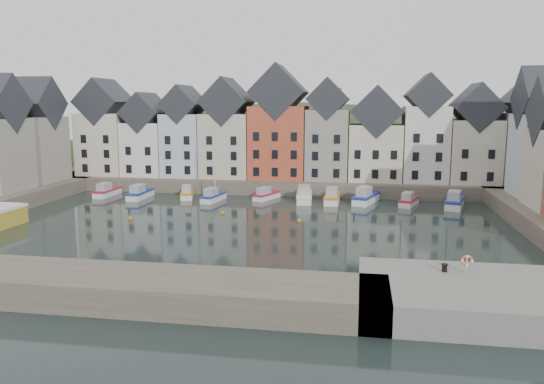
% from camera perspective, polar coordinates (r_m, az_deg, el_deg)
% --- Properties ---
extents(ground, '(260.00, 260.00, 0.00)m').
position_cam_1_polar(ground, '(58.17, -3.54, -4.13)').
color(ground, black).
rests_on(ground, ground).
extents(far_quay, '(90.00, 16.00, 2.00)m').
position_cam_1_polar(far_quay, '(86.96, 0.90, 1.10)').
color(far_quay, '#50473E').
rests_on(far_quay, ground).
extents(near_quay, '(18.00, 10.00, 2.00)m').
position_cam_1_polar(near_quay, '(38.39, 23.11, -10.58)').
color(near_quay, '#60605E').
rests_on(near_quay, ground).
extents(near_wall, '(50.00, 6.00, 2.00)m').
position_cam_1_polar(near_wall, '(42.14, -24.22, -8.88)').
color(near_wall, '#50473E').
rests_on(near_wall, ground).
extents(hillside, '(153.60, 70.40, 64.00)m').
position_cam_1_polar(hillside, '(116.19, 2.82, -6.34)').
color(hillside, '#222F17').
rests_on(hillside, ground).
extents(far_terrace, '(72.37, 8.16, 17.78)m').
position_cam_1_polar(far_terrace, '(83.76, 2.89, 6.18)').
color(far_terrace, beige).
rests_on(far_terrace, far_quay).
extents(left_terrace, '(7.65, 17.00, 15.69)m').
position_cam_1_polar(left_terrace, '(84.33, -26.04, 5.26)').
color(left_terrace, gray).
rests_on(left_terrace, left_quay).
extents(mooring_buoys, '(20.50, 5.50, 0.50)m').
position_cam_1_polar(mooring_buoys, '(64.15, -5.96, -2.74)').
color(mooring_buoys, '#C07516').
rests_on(mooring_buoys, ground).
extents(boat_a, '(2.03, 5.99, 2.28)m').
position_cam_1_polar(boat_a, '(83.09, -17.35, 0.04)').
color(boat_a, silver).
rests_on(boat_a, ground).
extents(boat_b, '(2.00, 6.16, 2.36)m').
position_cam_1_polar(boat_b, '(79.64, -14.03, -0.18)').
color(boat_b, silver).
rests_on(boat_b, ground).
extents(boat_c, '(3.16, 5.82, 2.13)m').
position_cam_1_polar(boat_c, '(78.89, -9.13, -0.16)').
color(boat_c, silver).
rests_on(boat_c, ground).
extents(boat_d, '(2.57, 5.85, 10.81)m').
position_cam_1_polar(boat_d, '(75.56, -6.37, -0.47)').
color(boat_d, silver).
rests_on(boat_d, ground).
extents(boat_e, '(3.51, 5.59, 2.06)m').
position_cam_1_polar(boat_e, '(76.53, -0.64, -0.35)').
color(boat_e, silver).
rests_on(boat_e, ground).
extents(boat_f, '(2.78, 7.01, 2.62)m').
position_cam_1_polar(boat_f, '(74.97, 3.48, -0.44)').
color(boat_f, silver).
rests_on(boat_f, ground).
extents(boat_g, '(2.03, 6.51, 2.50)m').
position_cam_1_polar(boat_g, '(74.46, 6.47, -0.58)').
color(boat_g, silver).
rests_on(boat_g, ground).
extents(boat_h, '(4.03, 7.17, 2.63)m').
position_cam_1_polar(boat_h, '(74.78, 10.03, -0.60)').
color(boat_h, silver).
rests_on(boat_h, ground).
extents(boat_i, '(3.27, 5.74, 2.10)m').
position_cam_1_polar(boat_i, '(74.31, 14.49, -0.94)').
color(boat_i, silver).
rests_on(boat_i, ground).
extents(boat_j, '(3.66, 7.07, 2.60)m').
position_cam_1_polar(boat_j, '(74.63, 19.04, -1.00)').
color(boat_j, silver).
rests_on(boat_j, ground).
extents(mooring_bollard, '(0.48, 0.48, 0.56)m').
position_cam_1_polar(mooring_bollard, '(39.51, 18.07, -7.71)').
color(mooring_bollard, black).
rests_on(mooring_bollard, near_quay).
extents(life_ring_post, '(0.80, 0.17, 1.30)m').
position_cam_1_polar(life_ring_post, '(39.53, 20.24, -6.99)').
color(life_ring_post, gray).
rests_on(life_ring_post, near_quay).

